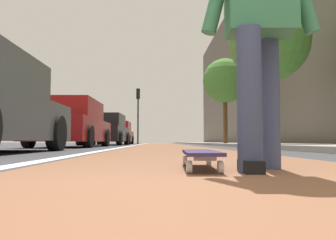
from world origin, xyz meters
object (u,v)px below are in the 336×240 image
Objects in this scene: parked_car_far at (105,130)px; skater_person at (259,15)px; street_tree_mid at (269,42)px; skateboard at (200,154)px; parked_car_mid at (72,125)px; traffic_light at (138,106)px; parked_car_end at (117,134)px; street_tree_far at (225,81)px.

skater_person is at bearing -168.05° from parked_car_far.
street_tree_mid reaches higher than parked_car_far.
parked_car_mid is at bearing 18.61° from skateboard.
skater_person is 24.83m from traffic_light.
skateboard is 0.18× the size of street_tree_mid.
parked_car_mid is 11.53m from parked_car_end.
skateboard is 0.92m from skater_person.
skater_person reaches higher than parked_car_far.
parked_car_far is (5.84, -0.17, 0.02)m from parked_car_mid.
parked_car_end is at bearing 164.48° from traffic_light.
parked_car_far is at bearing 10.76° from skateboard.
skateboard is at bearing 167.86° from street_tree_far.
skateboard is at bearing 66.69° from skater_person.
parked_car_far is at bearing 46.42° from street_tree_mid.
parked_car_end is (20.29, 2.87, 0.60)m from skateboard.
traffic_light is (4.23, -1.17, 2.29)m from parked_car_end.
parked_car_mid is at bearing 178.29° from parked_car_far.
skater_person is at bearing -175.27° from traffic_light.
parked_car_far is (14.60, 2.78, 0.63)m from skateboard.
skater_person is 0.35× the size of street_tree_far.
traffic_light is at bearing 3.95° from skateboard.
street_tree_far is at bearing -10.84° from skater_person.
street_tree_mid is (8.71, -3.42, 3.35)m from skateboard.
skateboard is 0.52× the size of skater_person.
parked_car_mid is 1.07× the size of parked_car_end.
skateboard is 0.20× the size of traffic_light.
skater_person reaches higher than parked_car_end.
skater_person is at bearing 160.86° from street_tree_mid.
street_tree_far reaches higher than skateboard.
parked_car_mid is at bearing 175.44° from traffic_light.
skater_person is at bearing -159.70° from parked_car_mid.
skateboard is 14.88m from parked_car_far.
skater_person is 15.08m from parked_car_far.
skateboard is at bearing -176.05° from traffic_light.
traffic_light is (9.91, -1.08, 2.26)m from parked_car_far.
skater_person is (-0.15, -0.35, 0.84)m from skateboard.
street_tree_far is at bearing -41.76° from parked_car_mid.
street_tree_far is at bearing -149.33° from traffic_light.
skateboard is 20.50m from parked_car_end.
parked_car_end is 13.46m from street_tree_mid.
traffic_light is at bearing -15.52° from parked_car_end.
street_tree_far reaches higher than traffic_light.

